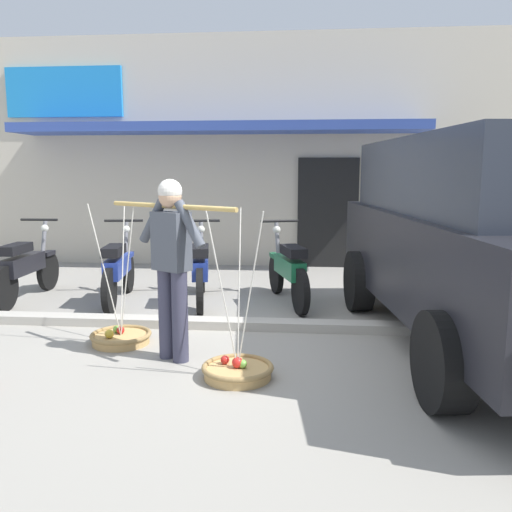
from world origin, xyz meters
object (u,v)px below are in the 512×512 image
fruit_basket_left_side (238,369)px  motorcycle_end_of_row (288,270)px  motorcycle_second_in_row (118,270)px  motorcycle_third_in_row (201,270)px  parked_truck (487,236)px  wooden_crate (410,293)px  fruit_vendor (172,258)px  motorcycle_nearest_shop (26,268)px  fruit_basket_right_side (121,336)px

fruit_basket_left_side → motorcycle_end_of_row: (0.34, 2.66, 0.38)m
motorcycle_second_in_row → motorcycle_end_of_row: same height
motorcycle_third_in_row → motorcycle_end_of_row: bearing=3.3°
fruit_basket_left_side → motorcycle_third_in_row: fruit_basket_left_side is taller
fruit_basket_left_side → motorcycle_end_of_row: fruit_basket_left_side is taller
parked_truck → wooden_crate: parked_truck is taller
fruit_vendor → motorcycle_second_in_row: bearing=121.2°
fruit_vendor → wooden_crate: bearing=41.5°
fruit_basket_left_side → motorcycle_nearest_shop: (-3.24, 2.52, 0.38)m
wooden_crate → motorcycle_nearest_shop: bearing=-177.9°
motorcycle_third_in_row → wooden_crate: 2.80m
wooden_crate → fruit_basket_left_side: bearing=-125.8°
fruit_basket_left_side → wooden_crate: fruit_basket_left_side is taller
fruit_basket_right_side → motorcycle_third_in_row: bearing=74.5°
motorcycle_third_in_row → motorcycle_nearest_shop: bearing=-178.4°
motorcycle_end_of_row → motorcycle_nearest_shop: bearing=-177.8°
motorcycle_second_in_row → fruit_basket_left_side: bearing=-52.3°
fruit_vendor → motorcycle_third_in_row: size_ratio=0.94×
motorcycle_nearest_shop → parked_truck: size_ratio=0.37×
motorcycle_second_in_row → fruit_basket_right_side: bearing=-70.2°
motorcycle_nearest_shop → motorcycle_end_of_row: same height
fruit_vendor → wooden_crate: 3.58m
wooden_crate → fruit_vendor: bearing=-138.5°
fruit_basket_right_side → motorcycle_end_of_row: fruit_basket_right_side is taller
motorcycle_third_in_row → parked_truck: parked_truck is taller
fruit_basket_left_side → motorcycle_third_in_row: (-0.83, 2.59, 0.38)m
motorcycle_third_in_row → fruit_vendor: bearing=-85.6°
fruit_basket_right_side → motorcycle_nearest_shop: fruit_basket_right_side is taller
fruit_basket_left_side → parked_truck: bearing=25.1°
fruit_basket_left_side → wooden_crate: size_ratio=3.30×
fruit_basket_left_side → motorcycle_third_in_row: size_ratio=0.80×
motorcycle_second_in_row → parked_truck: 4.56m
fruit_vendor → motorcycle_end_of_row: (1.00, 2.25, -0.52)m
motorcycle_nearest_shop → motorcycle_second_in_row: (1.31, -0.02, 0.00)m
fruit_basket_left_side → motorcycle_third_in_row: 2.75m
motorcycle_nearest_shop → motorcycle_end_of_row: size_ratio=1.03×
fruit_vendor → fruit_basket_left_side: fruit_vendor is taller
fruit_basket_right_side → motorcycle_second_in_row: bearing=109.8°
fruit_basket_right_side → motorcycle_second_in_row: fruit_basket_right_side is taller
fruit_vendor → parked_truck: bearing=13.1°
motorcycle_second_in_row → fruit_vendor: bearing=-58.8°
parked_truck → fruit_vendor: bearing=-166.9°
fruit_basket_left_side → motorcycle_nearest_shop: size_ratio=0.80×
motorcycle_second_in_row → motorcycle_nearest_shop: bearing=179.1°
motorcycle_nearest_shop → parked_truck: (5.60, -1.42, 0.68)m
fruit_basket_right_side → motorcycle_third_in_row: fruit_basket_right_side is taller
fruit_basket_right_side → wooden_crate: (3.28, 1.91, 0.09)m
motorcycle_end_of_row → parked_truck: 2.63m
parked_truck → wooden_crate: bearing=104.1°
fruit_basket_left_side → motorcycle_nearest_shop: bearing=142.1°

